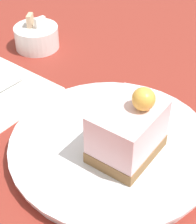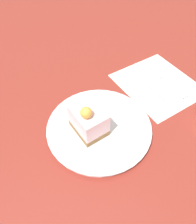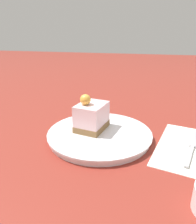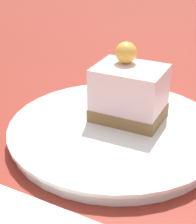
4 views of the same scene
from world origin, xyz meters
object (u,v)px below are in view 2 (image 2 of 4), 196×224
(cake_slice, at_px, (89,120))
(fork, at_px, (168,83))
(plate, at_px, (99,128))
(knife, at_px, (147,83))

(cake_slice, distance_m, fork, 0.30)
(plate, bearing_deg, fork, 173.43)
(cake_slice, relative_size, fork, 0.54)
(plate, distance_m, knife, 0.22)
(cake_slice, height_order, knife, cake_slice)
(fork, bearing_deg, plate, 9.27)
(plate, distance_m, cake_slice, 0.05)
(knife, bearing_deg, fork, 151.70)
(plate, xyz_separation_m, cake_slice, (0.02, -0.01, 0.04))
(plate, relative_size, knife, 1.47)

